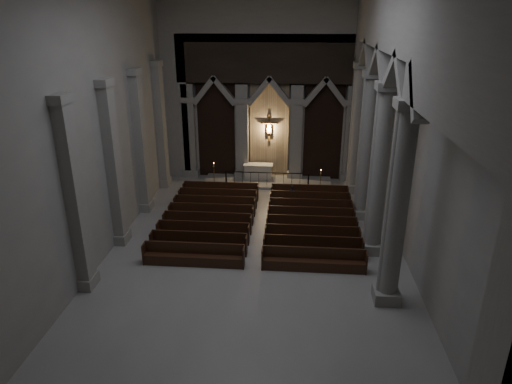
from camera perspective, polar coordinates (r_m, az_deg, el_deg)
room at (r=18.57m, az=-0.30°, el=11.88°), size 24.00×24.10×12.00m
sanctuary_wall at (r=30.10m, az=1.70°, el=13.70°), size 14.00×0.77×12.00m
right_arcade at (r=20.15m, az=16.22°, el=12.47°), size 1.00×24.00×12.00m
left_pilasters at (r=24.27m, az=-15.66°, el=4.44°), size 0.60×13.00×8.03m
sanctuary_step at (r=30.78m, az=1.47°, el=1.30°), size 8.50×2.60×0.15m
altar at (r=31.03m, az=0.28°, el=2.62°), size 1.98×0.79×1.00m
altar_rail at (r=29.73m, az=1.38°, el=1.87°), size 5.47×0.09×1.08m
candle_stand_left at (r=30.19m, az=-5.24°, el=1.55°), size 0.27×0.27×1.62m
candle_stand_right at (r=29.16m, az=8.01°, el=0.66°), size 0.27×0.27×1.58m
pews at (r=24.19m, az=0.48°, el=-3.87°), size 10.03×8.43×1.03m
worshipper at (r=27.14m, az=4.53°, el=-0.40°), size 0.52×0.43×1.22m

